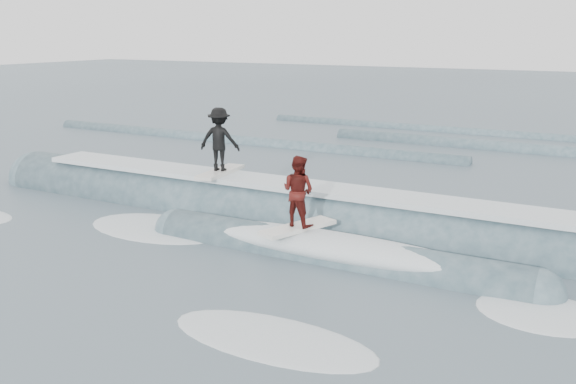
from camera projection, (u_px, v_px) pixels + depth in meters
The scene contains 6 objects.
ground at pixel (224, 269), 14.16m from camera, with size 160.00×160.00×0.00m, color #3A4955.
breaking_wave at pixel (310, 227), 17.03m from camera, with size 22.98×3.80×2.05m.
surfer_black at pixel (220, 142), 18.33m from camera, with size 1.30×2.04×1.91m.
surfer_red at pixel (298, 195), 14.88m from camera, with size 1.23×2.06×1.77m.
whitewater at pixel (203, 264), 14.43m from camera, with size 17.39×6.27×0.10m.
far_swells at pixel (433, 146), 29.39m from camera, with size 36.63×8.65×0.80m.
Camera 1 is at (7.65, -10.99, 5.11)m, focal length 40.00 mm.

